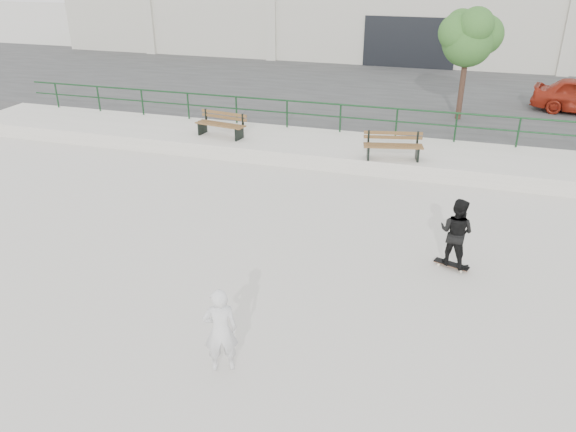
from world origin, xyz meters
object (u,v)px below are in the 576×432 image
(bench_left, at_px, (221,125))
(standing_skater, at_px, (456,232))
(tree, at_px, (470,35))
(bench_right, at_px, (393,146))
(seated_skater, at_px, (220,330))
(skateboard, at_px, (451,264))

(bench_left, distance_m, standing_skater, 10.21)
(tree, bearing_deg, bench_right, -109.24)
(tree, xyz_separation_m, seated_skater, (-3.40, -15.53, -2.84))
(tree, xyz_separation_m, skateboard, (0.20, -10.91, -3.56))
(bench_right, xyz_separation_m, standing_skater, (2.09, -5.51, -0.03))
(skateboard, relative_size, standing_skater, 0.51)
(bench_left, bearing_deg, standing_skater, -27.54)
(skateboard, bearing_deg, bench_left, 161.65)
(seated_skater, bearing_deg, bench_left, -91.91)
(skateboard, bearing_deg, standing_skater, -97.98)
(bench_left, height_order, seated_skater, seated_skater)
(tree, relative_size, seated_skater, 2.65)
(bench_right, relative_size, skateboard, 2.37)
(bench_right, distance_m, standing_skater, 5.90)
(skateboard, xyz_separation_m, seated_skater, (-3.60, -4.61, 0.72))
(tree, relative_size, skateboard, 5.21)
(bench_left, distance_m, seated_skater, 11.68)
(standing_skater, bearing_deg, skateboard, -93.24)
(bench_left, bearing_deg, seated_skater, -57.62)
(bench_left, xyz_separation_m, standing_skater, (8.16, -6.14, -0.03))
(bench_left, height_order, skateboard, bench_left)
(bench_right, xyz_separation_m, tree, (1.88, 5.40, 2.72))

